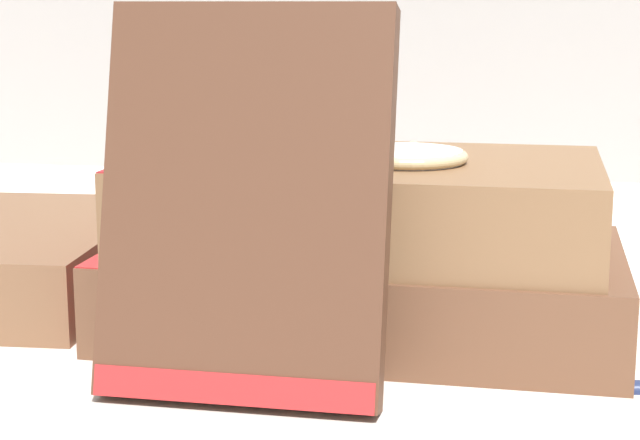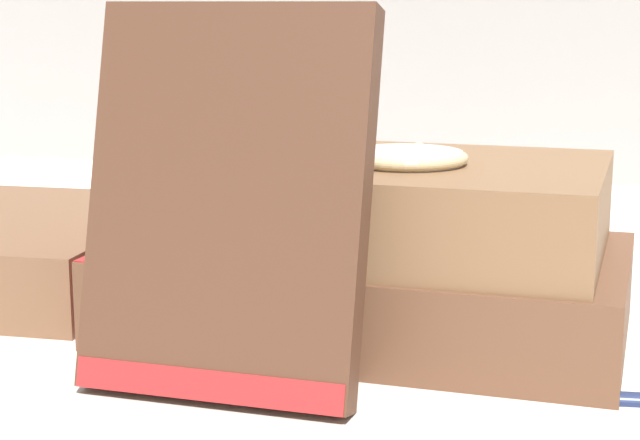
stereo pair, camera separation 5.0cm
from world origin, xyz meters
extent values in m
plane|color=silver|center=(0.00, 0.00, 0.00)|extent=(3.00, 3.00, 0.00)
cube|color=brown|center=(0.02, 0.04, 0.02)|extent=(0.24, 0.14, 0.04)
cube|color=#B22323|center=(-0.09, 0.04, 0.02)|extent=(0.01, 0.14, 0.04)
cube|color=brown|center=(0.02, 0.04, 0.06)|extent=(0.21, 0.13, 0.04)
cube|color=maroon|center=(-0.08, 0.04, 0.06)|extent=(0.01, 0.13, 0.04)
cube|color=#4C2D1E|center=(-0.02, -0.05, 0.08)|extent=(0.11, 0.05, 0.15)
cube|color=#B22323|center=(-0.02, -0.07, 0.01)|extent=(0.11, 0.02, 0.02)
cylinder|color=white|center=(0.04, 0.03, 0.09)|extent=(0.05, 0.05, 0.01)
torus|color=tan|center=(0.04, 0.03, 0.09)|extent=(0.06, 0.06, 0.01)
sphere|color=tan|center=(0.04, 0.05, 0.09)|extent=(0.01, 0.01, 0.01)
torus|color=black|center=(-0.07, 0.17, 0.00)|extent=(0.05, 0.05, 0.00)
torus|color=black|center=(-0.02, 0.19, 0.00)|extent=(0.05, 0.05, 0.00)
cylinder|color=black|center=(-0.04, 0.18, 0.00)|extent=(0.01, 0.01, 0.00)
camera|label=1|loc=(0.09, -0.45, 0.15)|focal=60.00mm
camera|label=2|loc=(0.14, -0.44, 0.15)|focal=60.00mm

